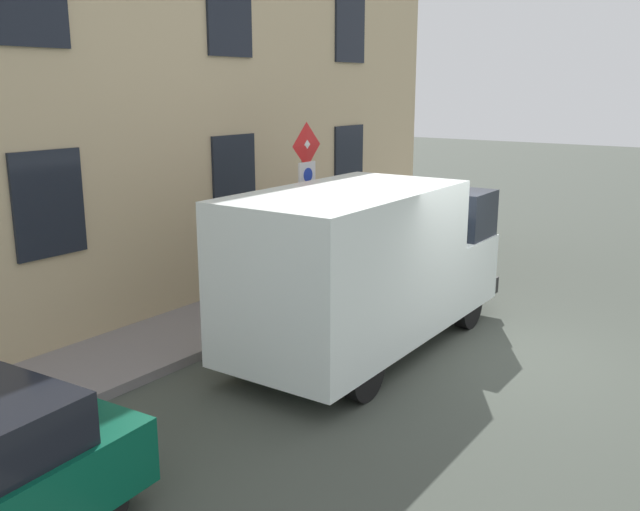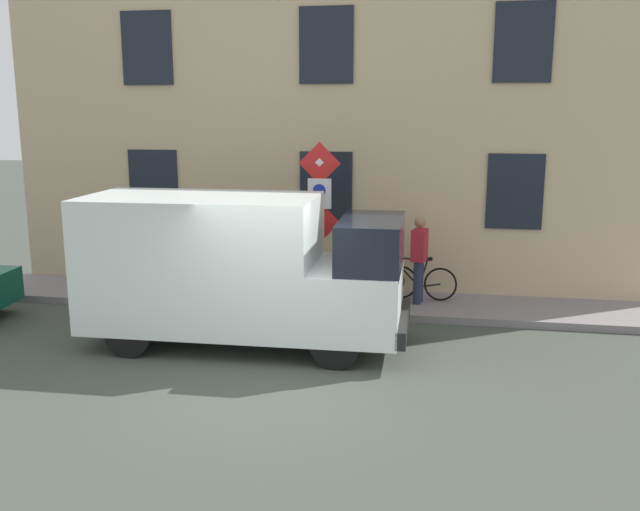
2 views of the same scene
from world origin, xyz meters
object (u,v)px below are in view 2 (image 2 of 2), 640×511
(litter_bin, at_px, (349,284))
(pedestrian, at_px, (419,257))
(sign_post_stacked, at_px, (320,207))
(delivery_van, at_px, (238,267))
(bicycle_black, at_px, (414,280))
(bicycle_green, at_px, (375,279))

(litter_bin, bearing_deg, pedestrian, -66.84)
(sign_post_stacked, distance_m, delivery_van, 2.30)
(pedestrian, xyz_separation_m, litter_bin, (-0.55, 1.29, -0.48))
(bicycle_black, bearing_deg, sign_post_stacked, 36.67)
(pedestrian, bearing_deg, bicycle_black, 118.64)
(bicycle_black, xyz_separation_m, pedestrian, (-0.31, -0.10, 0.56))
(delivery_van, bearing_deg, sign_post_stacked, 60.25)
(bicycle_green, relative_size, pedestrian, 1.00)
(sign_post_stacked, height_order, delivery_van, sign_post_stacked)
(bicycle_black, height_order, pedestrian, pedestrian)
(sign_post_stacked, relative_size, bicycle_black, 1.77)
(litter_bin, bearing_deg, bicycle_black, -54.01)
(sign_post_stacked, bearing_deg, litter_bin, -75.12)
(bicycle_black, bearing_deg, bicycle_green, 6.57)
(bicycle_black, xyz_separation_m, bicycle_green, (-0.00, 0.79, 0.00))
(sign_post_stacked, xyz_separation_m, bicycle_green, (1.01, -0.96, -1.58))
(bicycle_black, distance_m, bicycle_green, 0.79)
(sign_post_stacked, xyz_separation_m, pedestrian, (0.70, -1.85, -1.02))
(delivery_van, height_order, bicycle_green, delivery_van)
(delivery_van, distance_m, litter_bin, 2.70)
(delivery_van, relative_size, bicycle_green, 3.13)
(bicycle_black, relative_size, pedestrian, 1.00)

